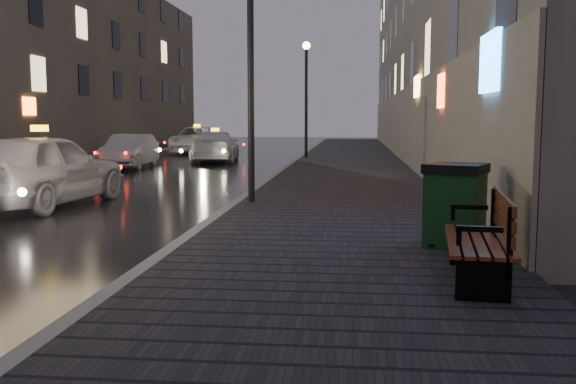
% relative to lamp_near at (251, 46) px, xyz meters
% --- Properties ---
extents(ground, '(120.00, 120.00, 0.00)m').
position_rel_lamp_near_xyz_m(ground, '(-1.85, -6.00, -3.49)').
color(ground, black).
rests_on(ground, ground).
extents(sidewalk, '(4.60, 58.00, 0.15)m').
position_rel_lamp_near_xyz_m(sidewalk, '(2.05, 15.00, -3.41)').
color(sidewalk, black).
rests_on(sidewalk, ground).
extents(curb, '(0.20, 58.00, 0.15)m').
position_rel_lamp_near_xyz_m(curb, '(-0.35, 15.00, -3.41)').
color(curb, slate).
rests_on(curb, ground).
extents(sidewalk_far, '(2.40, 58.00, 0.15)m').
position_rel_lamp_near_xyz_m(sidewalk_far, '(-10.55, 15.00, -3.41)').
color(sidewalk_far, black).
rests_on(sidewalk_far, ground).
extents(curb_far, '(0.20, 58.00, 0.15)m').
position_rel_lamp_near_xyz_m(curb_far, '(-9.25, 15.00, -3.41)').
color(curb_far, slate).
rests_on(curb_far, ground).
extents(building_near, '(1.80, 50.00, 13.00)m').
position_rel_lamp_near_xyz_m(building_near, '(5.25, 19.00, 3.01)').
color(building_near, '#605B54').
rests_on(building_near, ground).
extents(building_far_c, '(6.00, 22.00, 11.00)m').
position_rel_lamp_near_xyz_m(building_far_c, '(-15.35, 33.00, 2.01)').
color(building_far_c, '#6B6051').
rests_on(building_far_c, ground).
extents(lamp_near, '(0.36, 0.36, 5.28)m').
position_rel_lamp_near_xyz_m(lamp_near, '(0.00, 0.00, 0.00)').
color(lamp_near, black).
rests_on(lamp_near, sidewalk).
extents(lamp_far, '(0.36, 0.36, 5.28)m').
position_rel_lamp_near_xyz_m(lamp_far, '(0.00, 16.00, 0.00)').
color(lamp_far, black).
rests_on(lamp_far, sidewalk).
extents(bench, '(0.87, 1.98, 0.98)m').
position_rel_lamp_near_xyz_m(bench, '(3.65, -6.54, -2.85)').
color(bench, black).
rests_on(bench, sidewalk).
extents(trash_bin, '(1.02, 1.02, 1.18)m').
position_rel_lamp_near_xyz_m(trash_bin, '(3.63, -4.57, -2.74)').
color(trash_bin, black).
rests_on(trash_bin, sidewalk).
extents(taxi_near, '(2.44, 5.07, 1.67)m').
position_rel_lamp_near_xyz_m(taxi_near, '(-4.68, -0.17, -2.65)').
color(taxi_near, silver).
rests_on(taxi_near, ground).
extents(car_left_mid, '(1.68, 4.13, 1.33)m').
position_rel_lamp_near_xyz_m(car_left_mid, '(-6.65, 11.01, -2.82)').
color(car_left_mid, gray).
rests_on(car_left_mid, ground).
extents(taxi_mid, '(2.47, 4.96, 1.39)m').
position_rel_lamp_near_xyz_m(taxi_mid, '(-4.01, 14.75, -2.80)').
color(taxi_mid, white).
rests_on(taxi_mid, ground).
extents(taxi_far, '(2.73, 5.48, 1.49)m').
position_rel_lamp_near_xyz_m(taxi_far, '(-6.59, 21.83, -2.74)').
color(taxi_far, silver).
rests_on(taxi_far, ground).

